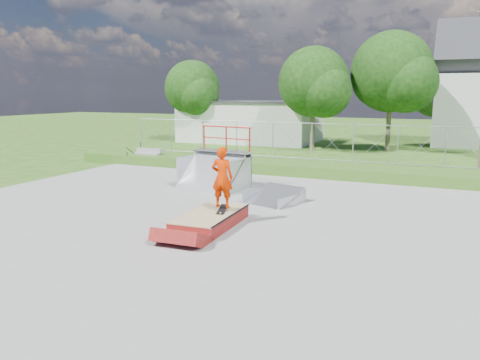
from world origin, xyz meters
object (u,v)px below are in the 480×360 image
object	(u,v)px
skater	(222,180)
quarter_pipe	(212,159)
grind_box	(210,220)
flat_bank_ramp	(273,196)

from	to	relation	value
skater	quarter_pipe	bearing A→B (deg)	-64.05
grind_box	skater	world-z (taller)	skater
quarter_pipe	skater	size ratio (longest dim) A/B	1.39
grind_box	flat_bank_ramp	bearing A→B (deg)	77.02
grind_box	skater	size ratio (longest dim) A/B	1.59
grind_box	flat_bank_ramp	distance (m)	3.51
grind_box	flat_bank_ramp	world-z (taller)	flat_bank_ramp
flat_bank_ramp	skater	size ratio (longest dim) A/B	0.96
quarter_pipe	flat_bank_ramp	world-z (taller)	quarter_pipe
grind_box	quarter_pipe	distance (m)	5.33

